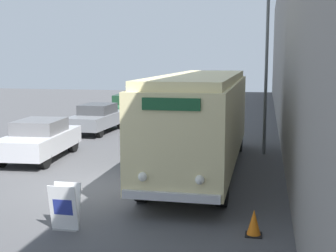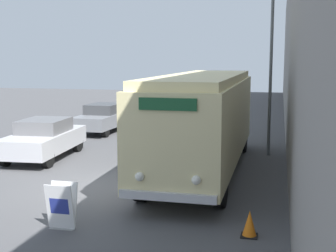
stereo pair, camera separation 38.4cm
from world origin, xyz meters
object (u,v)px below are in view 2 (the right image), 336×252
object	(u,v)px
parked_car_mid	(104,118)
parked_car_far	(135,106)
parked_car_near	(44,138)
sign_board	(61,207)
vintage_bus	(203,117)
traffic_cone	(250,224)
streetlamp	(272,42)

from	to	relation	value
parked_car_mid	parked_car_far	xyz separation A→B (m)	(-0.12, 5.77, 0.02)
parked_car_near	parked_car_mid	distance (m)	6.49
sign_board	parked_car_mid	world-z (taller)	parked_car_mid
vintage_bus	traffic_cone	xyz separation A→B (m)	(1.91, -5.51, -1.56)
sign_board	parked_car_far	distance (m)	19.39
parked_car_near	traffic_cone	distance (m)	10.20
sign_board	parked_car_near	xyz separation A→B (m)	(-4.00, 6.66, 0.26)
vintage_bus	traffic_cone	bearing A→B (deg)	-70.88
streetlamp	parked_car_near	size ratio (longest dim) A/B	1.54
parked_car_far	parked_car_near	bearing A→B (deg)	-92.66
parked_car_near	traffic_cone	world-z (taller)	parked_car_near
streetlamp	parked_car_near	xyz separation A→B (m)	(-8.28, -2.61, -3.64)
sign_board	traffic_cone	size ratio (longest dim) A/B	1.81
vintage_bus	parked_car_mid	distance (m)	9.60
parked_car_mid	parked_car_near	bearing A→B (deg)	-86.75
parked_car_far	vintage_bus	bearing A→B (deg)	-67.24
vintage_bus	parked_car_far	size ratio (longest dim) A/B	2.13
vintage_bus	parked_car_mid	world-z (taller)	vintage_bus
parked_car_mid	traffic_cone	bearing A→B (deg)	-54.73
sign_board	traffic_cone	world-z (taller)	sign_board
parked_car_mid	parked_car_far	bearing A→B (deg)	93.40
parked_car_near	parked_car_mid	size ratio (longest dim) A/B	1.01
parked_car_near	sign_board	bearing A→B (deg)	-62.92
vintage_bus	parked_car_near	size ratio (longest dim) A/B	2.31
vintage_bus	sign_board	distance (m)	6.54
streetlamp	parked_car_far	distance (m)	13.37
parked_car_far	traffic_cone	bearing A→B (deg)	-69.37
vintage_bus	sign_board	xyz separation A→B (m)	(-2.21, -6.01, -1.33)
sign_board	parked_car_mid	distance (m)	13.78
parked_car_mid	traffic_cone	distance (m)	15.11
streetlamp	parked_car_mid	bearing A→B (deg)	155.18
parked_car_near	streetlamp	bearing A→B (deg)	13.59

